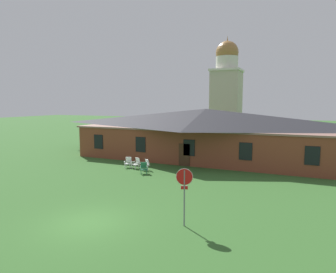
{
  "coord_description": "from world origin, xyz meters",
  "views": [
    {
      "loc": [
        9.33,
        -11.2,
        5.86
      ],
      "look_at": [
        0.39,
        8.69,
        3.39
      ],
      "focal_mm": 31.85,
      "sensor_mm": 36.0,
      "label": 1
    }
  ],
  "objects_px": {
    "lawn_chair_by_porch": "(128,162)",
    "lawn_chair_near_door": "(136,163)",
    "lawn_chair_middle": "(144,168)",
    "lawn_chair_left_end": "(145,165)",
    "stop_sign": "(184,185)"
  },
  "relations": [
    {
      "from": "lawn_chair_middle",
      "to": "stop_sign",
      "type": "bearing_deg",
      "value": -51.02
    },
    {
      "from": "lawn_chair_left_end",
      "to": "lawn_chair_middle",
      "type": "height_order",
      "value": "same"
    },
    {
      "from": "lawn_chair_by_porch",
      "to": "lawn_chair_left_end",
      "type": "height_order",
      "value": "same"
    },
    {
      "from": "lawn_chair_by_porch",
      "to": "lawn_chair_near_door",
      "type": "relative_size",
      "value": 1.0
    },
    {
      "from": "stop_sign",
      "to": "lawn_chair_by_porch",
      "type": "height_order",
      "value": "stop_sign"
    },
    {
      "from": "lawn_chair_by_porch",
      "to": "lawn_chair_left_end",
      "type": "bearing_deg",
      "value": -9.33
    },
    {
      "from": "lawn_chair_left_end",
      "to": "lawn_chair_middle",
      "type": "xyz_separation_m",
      "value": [
        0.49,
        -1.2,
        0.0
      ]
    },
    {
      "from": "lawn_chair_near_door",
      "to": "lawn_chair_middle",
      "type": "distance_m",
      "value": 2.18
    },
    {
      "from": "stop_sign",
      "to": "lawn_chair_left_end",
      "type": "distance_m",
      "value": 12.26
    },
    {
      "from": "lawn_chair_by_porch",
      "to": "lawn_chair_left_end",
      "type": "distance_m",
      "value": 1.98
    },
    {
      "from": "stop_sign",
      "to": "lawn_chair_left_end",
      "type": "bearing_deg",
      "value": 127.22
    },
    {
      "from": "lawn_chair_by_porch",
      "to": "lawn_chair_middle",
      "type": "bearing_deg",
      "value": -31.94
    },
    {
      "from": "lawn_chair_near_door",
      "to": "lawn_chair_left_end",
      "type": "relative_size",
      "value": 1.0
    },
    {
      "from": "lawn_chair_left_end",
      "to": "lawn_chair_near_door",
      "type": "bearing_deg",
      "value": 164.81
    },
    {
      "from": "stop_sign",
      "to": "lawn_chair_near_door",
      "type": "xyz_separation_m",
      "value": [
        -8.45,
        9.98,
        -1.49
      ]
    }
  ]
}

